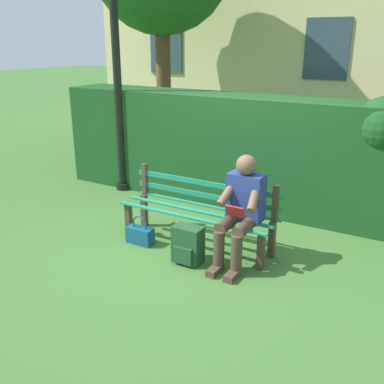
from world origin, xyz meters
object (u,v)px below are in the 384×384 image
object	(u,v)px
person_seated	(241,208)
handbag	(140,235)
backpack	(188,245)
lamp_post	(116,53)
park_bench	(199,210)

from	to	relation	value
person_seated	handbag	world-z (taller)	person_seated
backpack	lamp_post	world-z (taller)	lamp_post
handbag	lamp_post	size ratio (longest dim) A/B	0.10
park_bench	backpack	xyz separation A→B (m)	(-0.13, 0.48, -0.21)
park_bench	handbag	bearing A→B (deg)	30.73
park_bench	backpack	world-z (taller)	park_bench
park_bench	handbag	distance (m)	0.76
handbag	lamp_post	xyz separation A→B (m)	(1.46, -1.49, 1.99)
person_seated	lamp_post	bearing A→B (deg)	-26.16
person_seated	backpack	distance (m)	0.70
backpack	park_bench	bearing A→B (deg)	-74.86
handbag	park_bench	bearing A→B (deg)	-149.27
park_bench	lamp_post	world-z (taller)	lamp_post
park_bench	person_seated	size ratio (longest dim) A/B	1.62
park_bench	lamp_post	xyz separation A→B (m)	(2.06, -1.14, 1.69)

